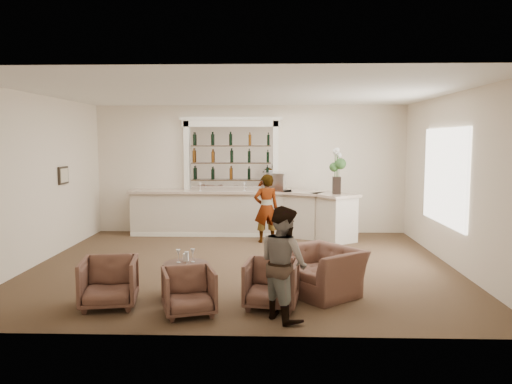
# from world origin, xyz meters

# --- Properties ---
(ground) EXTENTS (8.00, 8.00, 0.00)m
(ground) POSITION_xyz_m (0.00, 0.00, 0.00)
(ground) COLOR brown
(ground) RESTS_ON ground
(room_shell) EXTENTS (8.04, 7.02, 3.32)m
(room_shell) POSITION_xyz_m (0.16, 0.71, 2.34)
(room_shell) COLOR beige
(room_shell) RESTS_ON ground
(bar_counter) EXTENTS (5.72, 1.80, 1.14)m
(bar_counter) POSITION_xyz_m (-0.16, 3.00, 0.57)
(bar_counter) COLOR beige
(bar_counter) RESTS_ON ground
(back_bar_alcove) EXTENTS (2.64, 0.25, 3.00)m
(back_bar_alcove) POSITION_xyz_m (-0.50, 3.41, 2.03)
(back_bar_alcove) COLOR white
(back_bar_alcove) RESTS_ON ground
(cocktail_table) EXTENTS (0.71, 0.71, 0.50)m
(cocktail_table) POSITION_xyz_m (-0.79, -1.85, 0.25)
(cocktail_table) COLOR #492B1F
(cocktail_table) RESTS_ON ground
(sommelier) EXTENTS (0.67, 0.52, 1.62)m
(sommelier) POSITION_xyz_m (0.42, 2.20, 0.81)
(sommelier) COLOR gray
(sommelier) RESTS_ON ground
(guest) EXTENTS (0.91, 0.95, 1.54)m
(guest) POSITION_xyz_m (0.71, -2.86, 0.77)
(guest) COLOR gray
(guest) RESTS_ON ground
(armchair_left) EXTENTS (0.89, 0.91, 0.72)m
(armchair_left) POSITION_xyz_m (-1.80, -2.46, 0.36)
(armchair_left) COLOR brown
(armchair_left) RESTS_ON ground
(armchair_center) EXTENTS (0.88, 0.89, 0.65)m
(armchair_center) POSITION_xyz_m (-0.59, -2.74, 0.32)
(armchair_center) COLOR brown
(armchair_center) RESTS_ON ground
(armchair_right) EXTENTS (0.84, 0.86, 0.70)m
(armchair_right) POSITION_xyz_m (0.55, -2.41, 0.35)
(armchair_right) COLOR brown
(armchair_right) RESTS_ON ground
(armchair_far) EXTENTS (1.48, 1.50, 0.73)m
(armchair_far) POSITION_xyz_m (1.34, -1.78, 0.37)
(armchair_far) COLOR brown
(armchair_far) RESTS_ON ground
(espresso_machine) EXTENTS (0.60, 0.53, 0.45)m
(espresso_machine) POSITION_xyz_m (0.63, 3.00, 1.37)
(espresso_machine) COLOR silver
(espresso_machine) RESTS_ON bar_counter
(flower_vase) EXTENTS (0.29, 0.29, 1.08)m
(flower_vase) POSITION_xyz_m (2.09, 2.36, 1.75)
(flower_vase) COLOR black
(flower_vase) RESTS_ON bar_counter
(wine_glass_bar_left) EXTENTS (0.07, 0.07, 0.21)m
(wine_glass_bar_left) POSITION_xyz_m (-1.25, 2.97, 1.25)
(wine_glass_bar_left) COLOR white
(wine_glass_bar_left) RESTS_ON bar_counter
(wine_glass_bar_right) EXTENTS (0.07, 0.07, 0.21)m
(wine_glass_bar_right) POSITION_xyz_m (-0.14, 3.05, 1.25)
(wine_glass_bar_right) COLOR white
(wine_glass_bar_right) RESTS_ON bar_counter
(wine_glass_tbl_a) EXTENTS (0.07, 0.07, 0.21)m
(wine_glass_tbl_a) POSITION_xyz_m (-0.91, -1.82, 0.60)
(wine_glass_tbl_a) COLOR white
(wine_glass_tbl_a) RESTS_ON cocktail_table
(wine_glass_tbl_b) EXTENTS (0.07, 0.07, 0.21)m
(wine_glass_tbl_b) POSITION_xyz_m (-0.69, -1.77, 0.60)
(wine_glass_tbl_b) COLOR white
(wine_glass_tbl_b) RESTS_ON cocktail_table
(wine_glass_tbl_c) EXTENTS (0.07, 0.07, 0.21)m
(wine_glass_tbl_c) POSITION_xyz_m (-0.75, -1.98, 0.60)
(wine_glass_tbl_c) COLOR white
(wine_glass_tbl_c) RESTS_ON cocktail_table
(napkin_holder) EXTENTS (0.08, 0.08, 0.12)m
(napkin_holder) POSITION_xyz_m (-0.81, -1.71, 0.56)
(napkin_holder) COLOR white
(napkin_holder) RESTS_ON cocktail_table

